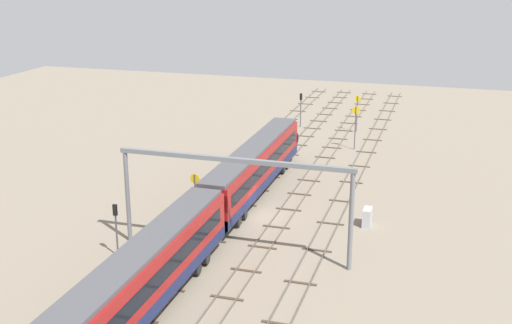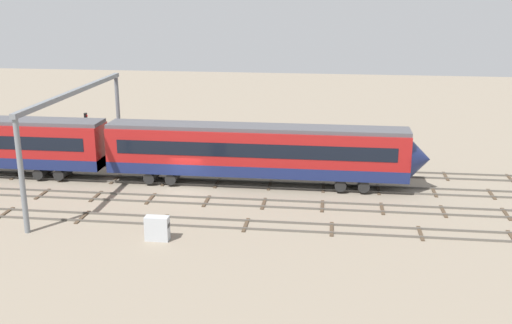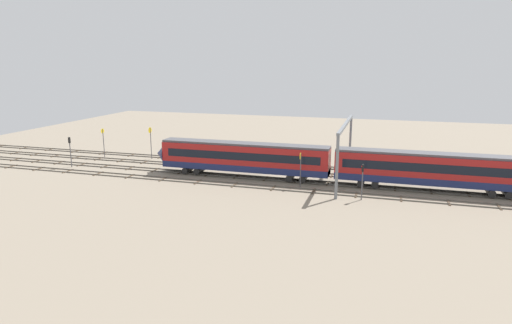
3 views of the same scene
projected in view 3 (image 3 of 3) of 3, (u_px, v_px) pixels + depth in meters
ground_plane at (284, 176)px, 63.44m from camera, size 137.25×137.25×0.00m
track_near_foreground at (294, 166)px, 69.50m from camera, size 121.25×2.40×0.16m
track_second_near at (288, 172)px, 65.45m from camera, size 121.25×2.40×0.16m
track_with_train at (281, 179)px, 61.40m from camera, size 121.25×2.40×0.16m
track_second_far at (273, 188)px, 57.35m from camera, size 121.25×2.40×0.16m
train at (427, 171)px, 55.59m from camera, size 75.20×3.24×4.80m
overhead_gantry at (345, 136)px, 60.14m from camera, size 0.40×18.80×7.98m
speed_sign_near_foreground at (151, 138)px, 73.93m from camera, size 0.14×0.97×5.35m
speed_sign_mid_trackside at (300, 165)px, 57.30m from camera, size 0.14×0.88×4.56m
speed_sign_far_trackside at (103, 139)px, 75.38m from camera, size 0.14×0.82×4.93m
signal_light_trackside_approach at (70, 148)px, 68.24m from camera, size 0.31×0.32×4.68m
signal_light_trackside_departure at (362, 177)px, 51.97m from camera, size 0.31×0.32×4.32m
relay_cabinet at (294, 157)px, 72.40m from camera, size 1.54×0.70×1.59m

